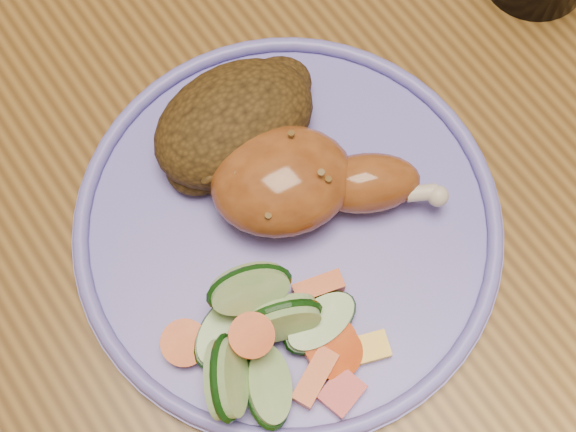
% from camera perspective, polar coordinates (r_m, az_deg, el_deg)
% --- Properties ---
extents(ground, '(4.00, 4.00, 0.00)m').
position_cam_1_polar(ground, '(1.27, 1.31, -7.74)').
color(ground, '#54381C').
rests_on(ground, ground).
extents(dining_table, '(0.90, 1.40, 0.75)m').
position_cam_1_polar(dining_table, '(0.64, 2.59, 5.31)').
color(dining_table, brown).
rests_on(dining_table, ground).
extents(plate, '(0.28, 0.28, 0.01)m').
position_cam_1_polar(plate, '(0.52, 0.00, -0.81)').
color(plate, '#736AD0').
rests_on(plate, dining_table).
extents(plate_rim, '(0.27, 0.27, 0.01)m').
position_cam_1_polar(plate_rim, '(0.51, 0.00, -0.39)').
color(plate_rim, '#736AD0').
rests_on(plate_rim, plate).
extents(chicken_leg, '(0.14, 0.12, 0.05)m').
position_cam_1_polar(chicken_leg, '(0.50, 1.04, 2.47)').
color(chicken_leg, '#974F1F').
rests_on(chicken_leg, plate).
extents(rice_pilaf, '(0.12, 0.08, 0.05)m').
position_cam_1_polar(rice_pilaf, '(0.52, -3.67, 6.71)').
color(rice_pilaf, '#432E10').
rests_on(rice_pilaf, plate).
extents(vegetable_pile, '(0.12, 0.12, 0.06)m').
position_cam_1_polar(vegetable_pile, '(0.48, -1.27, -8.77)').
color(vegetable_pile, '#A50A05').
rests_on(vegetable_pile, plate).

